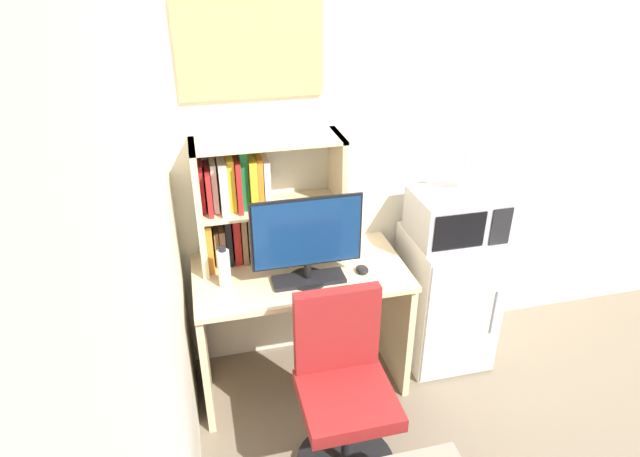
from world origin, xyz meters
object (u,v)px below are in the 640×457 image
at_px(desk_fan, 476,166).
at_px(wall_corkboard, 250,49).
at_px(hutch_bookshelf, 249,201).
at_px(microwave, 456,215).
at_px(monitor, 307,237).
at_px(water_bottle, 224,268).
at_px(desk_chair, 343,398).
at_px(keyboard, 309,279).
at_px(mini_fridge, 445,297).
at_px(computer_mouse, 362,269).

bearing_deg(desk_fan, wall_corkboard, 167.13).
distance_m(hutch_bookshelf, microwave, 1.13).
bearing_deg(monitor, water_bottle, 173.12).
distance_m(desk_fan, desk_chair, 1.37).
bearing_deg(water_bottle, keyboard, -8.03).
bearing_deg(desk_chair, monitor, 96.69).
bearing_deg(wall_corkboard, hutch_bookshelf, -120.73).
height_order(microwave, wall_corkboard, wall_corkboard).
relative_size(microwave, desk_chair, 0.52).
bearing_deg(wall_corkboard, mini_fridge, -13.68).
bearing_deg(monitor, desk_fan, 8.39).
relative_size(hutch_bookshelf, desk_chair, 0.82).
xyz_separation_m(keyboard, microwave, (0.86, 0.15, 0.18)).
relative_size(monitor, wall_corkboard, 0.79).
relative_size(hutch_bookshelf, monitor, 1.37).
distance_m(computer_mouse, mini_fridge, 0.69).
bearing_deg(hutch_bookshelf, desk_chair, -68.64).
bearing_deg(microwave, keyboard, -169.89).
relative_size(hutch_bookshelf, desk_fan, 2.86).
distance_m(monitor, computer_mouse, 0.38).
bearing_deg(desk_chair, hutch_bookshelf, 111.36).
xyz_separation_m(desk_fan, wall_corkboard, (-1.12, 0.26, 0.60)).
relative_size(monitor, microwave, 1.16).
height_order(keyboard, water_bottle, water_bottle).
bearing_deg(mini_fridge, computer_mouse, -167.06).
bearing_deg(computer_mouse, hutch_bookshelf, 153.00).
distance_m(computer_mouse, microwave, 0.62).
bearing_deg(desk_chair, wall_corkboard, 104.84).
distance_m(computer_mouse, desk_fan, 0.81).
xyz_separation_m(water_bottle, wall_corkboard, (0.23, 0.35, 0.97)).
relative_size(keyboard, mini_fridge, 0.45).
bearing_deg(desk_chair, mini_fridge, 37.75).
xyz_separation_m(keyboard, computer_mouse, (0.29, 0.02, 0.00)).
height_order(mini_fridge, wall_corkboard, wall_corkboard).
height_order(microwave, desk_fan, desk_fan).
distance_m(hutch_bookshelf, computer_mouse, 0.69).
bearing_deg(keyboard, microwave, 10.11).
xyz_separation_m(mini_fridge, wall_corkboard, (-1.04, 0.25, 1.42)).
relative_size(keyboard, water_bottle, 1.65).
xyz_separation_m(keyboard, desk_chair, (0.05, -0.48, -0.36)).
xyz_separation_m(keyboard, water_bottle, (-0.41, 0.06, 0.09)).
xyz_separation_m(computer_mouse, desk_fan, (0.65, 0.13, 0.46)).
relative_size(hutch_bookshelf, water_bottle, 3.41).
xyz_separation_m(microwave, desk_chair, (-0.81, -0.63, -0.54)).
xyz_separation_m(mini_fridge, desk_chair, (-0.81, -0.63, -0.00)).
distance_m(keyboard, wall_corkboard, 1.15).
distance_m(keyboard, computer_mouse, 0.29).
relative_size(computer_mouse, wall_corkboard, 0.13).
height_order(desk_fan, desk_chair, desk_fan).
bearing_deg(desk_fan, monitor, -171.61).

